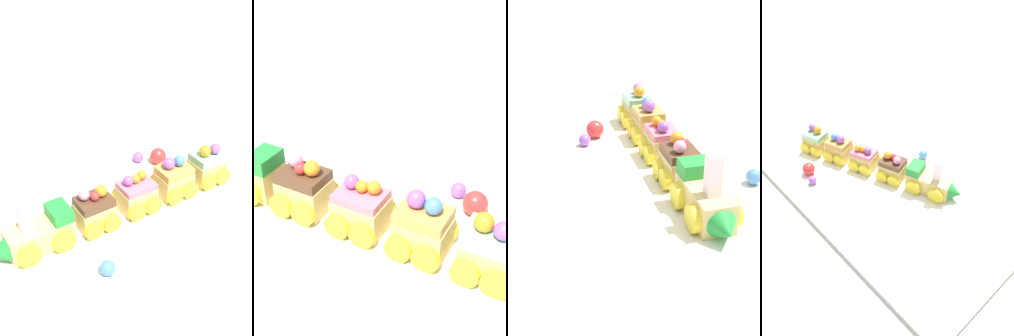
% 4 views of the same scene
% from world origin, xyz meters
% --- Properties ---
extents(ground_plane, '(10.00, 10.00, 0.00)m').
position_xyz_m(ground_plane, '(0.00, 0.00, 0.00)').
color(ground_plane, beige).
extents(display_board, '(0.76, 0.38, 0.01)m').
position_xyz_m(display_board, '(0.00, 0.00, 0.01)').
color(display_board, white).
rests_on(display_board, ground_plane).
extents(cake_car_chocolate, '(0.08, 0.08, 0.07)m').
position_xyz_m(cake_car_chocolate, '(0.03, 0.04, 0.04)').
color(cake_car_chocolate, '#E5C675').
rests_on(cake_car_chocolate, display_board).
extents(cake_car_strawberry, '(0.08, 0.08, 0.07)m').
position_xyz_m(cake_car_strawberry, '(-0.04, 0.01, 0.04)').
color(cake_car_strawberry, '#E5C675').
rests_on(cake_car_strawberry, display_board).
extents(cake_car_caramel, '(0.08, 0.08, 0.08)m').
position_xyz_m(cake_car_caramel, '(-0.12, -0.01, 0.04)').
color(cake_car_caramel, '#E5C675').
rests_on(cake_car_caramel, display_board).
extents(cake_car_mint, '(0.08, 0.08, 0.08)m').
position_xyz_m(cake_car_mint, '(-0.19, -0.04, 0.04)').
color(cake_car_mint, '#E5C675').
rests_on(cake_car_mint, display_board).
extents(gumball_red, '(0.03, 0.03, 0.03)m').
position_xyz_m(gumball_red, '(-0.12, -0.11, 0.03)').
color(gumball_red, red).
rests_on(gumball_red, display_board).
extents(gumball_purple, '(0.02, 0.02, 0.02)m').
position_xyz_m(gumball_purple, '(-0.08, -0.12, 0.02)').
color(gumball_purple, '#9956C6').
rests_on(gumball_purple, display_board).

